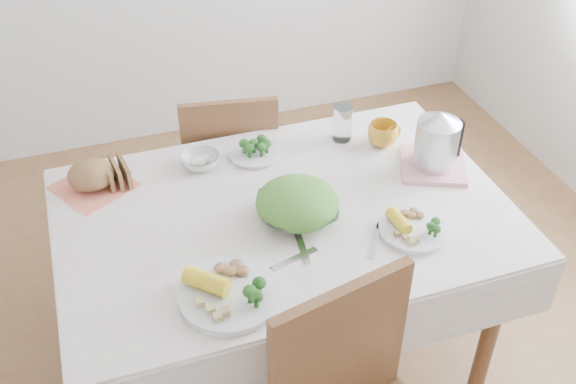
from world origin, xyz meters
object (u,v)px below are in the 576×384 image
object	(u,v)px
salad_bowl	(297,211)
electric_kettle	(437,139)
dinner_plate_right	(414,230)
dinner_plate_left	(230,295)
yellow_mug	(383,134)
chair_far	(229,166)
dining_table	(285,291)

from	to	relation	value
salad_bowl	electric_kettle	bearing A→B (deg)	11.12
salad_bowl	dinner_plate_right	bearing A→B (deg)	-29.54
dinner_plate_left	dinner_plate_right	world-z (taller)	dinner_plate_left
dinner_plate_left	yellow_mug	bearing A→B (deg)	37.54
dinner_plate_left	dinner_plate_right	size ratio (longest dim) A/B	1.33
dinner_plate_right	electric_kettle	size ratio (longest dim) A/B	1.04
chair_far	yellow_mug	world-z (taller)	chair_far
dinner_plate_right	chair_far	bearing A→B (deg)	111.55
dinner_plate_left	electric_kettle	size ratio (longest dim) A/B	1.39
dining_table	yellow_mug	bearing A→B (deg)	28.05
chair_far	dinner_plate_right	distance (m)	1.07
dinner_plate_left	electric_kettle	bearing A→B (deg)	23.87
dinner_plate_left	dining_table	bearing A→B (deg)	49.65
dinner_plate_left	dinner_plate_right	xyz separation A→B (m)	(0.63, 0.09, 0.00)
salad_bowl	dinner_plate_left	world-z (taller)	salad_bowl
chair_far	dinner_plate_right	xyz separation A→B (m)	(0.38, -0.95, 0.31)
dining_table	salad_bowl	bearing A→B (deg)	-62.10
dining_table	yellow_mug	xyz separation A→B (m)	(0.48, 0.26, 0.43)
dining_table	yellow_mug	size ratio (longest dim) A/B	12.22
salad_bowl	dinner_plate_right	distance (m)	0.38
dining_table	chair_far	xyz separation A→B (m)	(-0.02, 0.71, 0.09)
electric_kettle	dining_table	bearing A→B (deg)	-162.05
yellow_mug	dinner_plate_right	bearing A→B (deg)	-103.72
chair_far	salad_bowl	bearing A→B (deg)	102.98
chair_far	yellow_mug	size ratio (longest dim) A/B	7.81
dining_table	dinner_plate_right	size ratio (longest dim) A/B	6.20
salad_bowl	dinner_plate_right	size ratio (longest dim) A/B	1.14
dinner_plate_right	electric_kettle	xyz separation A→B (m)	(0.23, 0.30, 0.11)
dining_table	electric_kettle	xyz separation A→B (m)	(0.59, 0.06, 0.51)
dining_table	dinner_plate_right	distance (m)	0.59
electric_kettle	salad_bowl	bearing A→B (deg)	-156.58
dinner_plate_left	chair_far	bearing A→B (deg)	75.98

